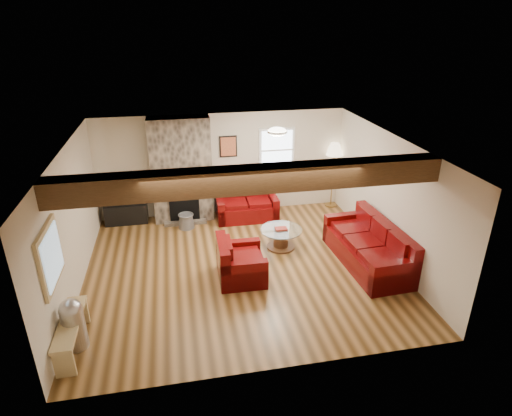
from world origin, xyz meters
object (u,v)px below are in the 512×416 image
(sofa_three, at_px, (368,244))
(loveseat, at_px, (247,203))
(tv_cabinet, at_px, (126,213))
(floor_lamp, at_px, (335,153))
(armchair_red, at_px, (241,259))
(television, at_px, (124,194))
(coffee_table, at_px, (281,238))

(sofa_three, xyz_separation_m, loveseat, (-1.98, 2.56, -0.04))
(tv_cabinet, xyz_separation_m, floor_lamp, (5.18, 0.02, 1.19))
(armchair_red, height_order, floor_lamp, floor_lamp)
(television, bearing_deg, sofa_three, -30.53)
(sofa_three, distance_m, tv_cabinet, 5.64)
(loveseat, relative_size, floor_lamp, 0.87)
(sofa_three, xyz_separation_m, armchair_red, (-2.54, -0.03, -0.04))
(sofa_three, relative_size, loveseat, 1.53)
(sofa_three, height_order, armchair_red, sofa_three)
(floor_lamp, bearing_deg, armchair_red, -134.51)
(coffee_table, relative_size, floor_lamp, 0.53)
(sofa_three, relative_size, armchair_red, 2.30)
(television, bearing_deg, coffee_table, -29.80)
(sofa_three, distance_m, coffee_table, 1.81)
(coffee_table, bearing_deg, loveseat, 105.92)
(coffee_table, bearing_deg, armchair_red, -136.10)
(armchair_red, xyz_separation_m, television, (-2.32, 2.89, 0.34))
(armchair_red, bearing_deg, tv_cabinet, 39.91)
(sofa_three, distance_m, television, 5.65)
(loveseat, bearing_deg, sofa_three, -51.38)
(sofa_three, xyz_separation_m, floor_lamp, (0.32, 2.88, 1.00))
(tv_cabinet, distance_m, television, 0.49)
(loveseat, xyz_separation_m, armchair_red, (-0.56, -2.59, 0.00))
(sofa_three, distance_m, floor_lamp, 3.07)
(armchair_red, relative_size, tv_cabinet, 0.99)
(sofa_three, xyz_separation_m, television, (-4.86, 2.86, 0.30))
(loveseat, relative_size, tv_cabinet, 1.49)
(loveseat, bearing_deg, coffee_table, -73.14)
(tv_cabinet, bearing_deg, coffee_table, -29.80)
(loveseat, bearing_deg, armchair_red, -101.26)
(television, bearing_deg, armchair_red, -51.30)
(tv_cabinet, bearing_deg, sofa_three, -30.53)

